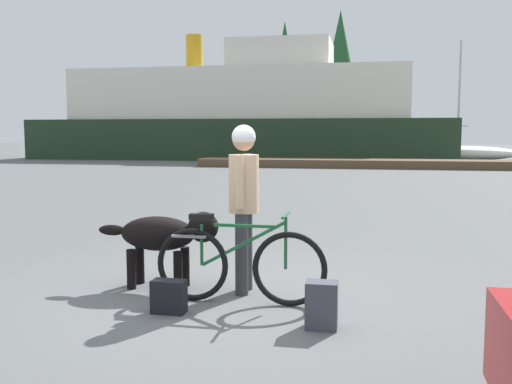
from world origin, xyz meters
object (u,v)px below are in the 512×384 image
person_cyclist (244,191)px  bicycle (239,264)px  ferry_boat (243,116)px  handbag_pannier (169,297)px  dog (165,235)px  sailboat_moored (457,153)px  backpack (322,305)px

person_cyclist → bicycle: bearing=-84.5°
ferry_boat → handbag_pannier: bearing=-78.8°
dog → ferry_boat: size_ratio=0.05×
sailboat_moored → backpack: bearing=-100.0°
dog → ferry_boat: (-6.04, 31.49, 2.21)m
dog → backpack: bearing=-29.2°
person_cyclist → handbag_pannier: (-0.55, -0.85, -0.94)m
person_cyclist → sailboat_moored: size_ratio=0.25×
handbag_pannier → dog: bearing=111.8°
dog → sailboat_moored: size_ratio=0.19×
handbag_pannier → ferry_boat: size_ratio=0.01×
backpack → sailboat_moored: size_ratio=0.06×
bicycle → sailboat_moored: bearing=78.3°
person_cyclist → backpack: size_ratio=4.30×
person_cyclist → ferry_boat: size_ratio=0.07×
handbag_pannier → bicycle: bearing=36.3°
bicycle → ferry_boat: 32.75m
dog → bicycle: bearing=-24.2°
person_cyclist → sailboat_moored: sailboat_moored is taller
bicycle → backpack: bearing=-34.0°
backpack → handbag_pannier: bearing=173.8°
person_cyclist → backpack: (0.92, -1.01, -0.89)m
person_cyclist → backpack: bearing=-47.6°
dog → sailboat_moored: bearing=76.5°
ferry_boat → person_cyclist: bearing=-77.6°
bicycle → sailboat_moored: sailboat_moored is taller
dog → ferry_boat: 32.14m
person_cyclist → handbag_pannier: size_ratio=5.64×
ferry_boat → sailboat_moored: size_ratio=3.68×
backpack → ferry_boat: (-7.85, 32.50, 2.59)m
bicycle → dog: size_ratio=1.26×
dog → person_cyclist: bearing=-0.2°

